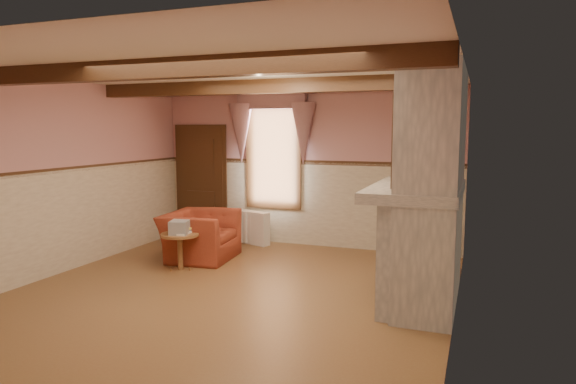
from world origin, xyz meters
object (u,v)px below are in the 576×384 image
at_px(radiator, 252,228).
at_px(mantel_clock, 424,172).
at_px(armchair, 200,236).
at_px(side_table, 180,251).
at_px(bowl, 417,182).
at_px(oil_lamp, 422,171).

distance_m(radiator, mantel_clock, 3.63).
xyz_separation_m(radiator, mantel_clock, (3.16, -1.30, 1.22)).
bearing_deg(armchair, side_table, 178.44).
xyz_separation_m(side_table, mantel_clock, (3.44, 0.67, 1.25)).
xyz_separation_m(bowl, mantel_clock, (0.00, 0.81, 0.06)).
bearing_deg(side_table, oil_lamp, 5.77).
xyz_separation_m(radiator, oil_lamp, (3.16, -1.61, 1.26)).
bearing_deg(oil_lamp, side_table, -174.23).
bearing_deg(radiator, oil_lamp, -9.57).
height_order(armchair, side_table, armchair).
distance_m(armchair, radiator, 1.33).
relative_size(bowl, mantel_clock, 1.50).
height_order(side_table, bowl, bowl).
bearing_deg(bowl, mantel_clock, 90.00).
distance_m(side_table, radiator, 1.98).
height_order(side_table, mantel_clock, mantel_clock).
bearing_deg(bowl, armchair, 166.93).
xyz_separation_m(armchair, mantel_clock, (3.49, -0.01, 1.14)).
relative_size(side_table, radiator, 0.81).
height_order(bowl, mantel_clock, mantel_clock).
distance_m(armchair, oil_lamp, 3.70).
bearing_deg(mantel_clock, armchair, 179.91).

